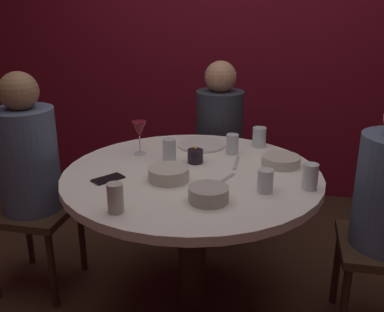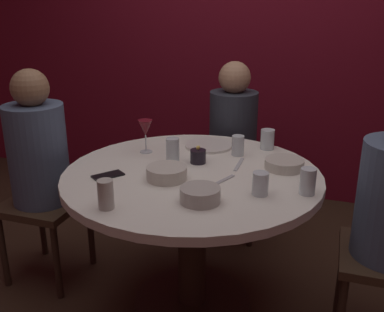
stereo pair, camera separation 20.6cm
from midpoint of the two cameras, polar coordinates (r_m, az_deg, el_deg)
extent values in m
plane|color=#382619|center=(2.46, 2.52, -18.38)|extent=(8.00, 8.00, 0.00)
cube|color=maroon|center=(3.51, 10.30, 15.82)|extent=(6.00, 0.10, 2.60)
cylinder|color=silver|center=(2.10, 2.82, -2.63)|extent=(1.21, 1.21, 0.04)
cylinder|color=#332319|center=(2.26, 2.66, -11.36)|extent=(0.14, 0.14, 0.70)
cylinder|color=#2D2116|center=(2.45, 2.53, -18.10)|extent=(0.60, 0.60, 0.03)
cube|color=#3F2D1E|center=(2.55, -16.25, -5.89)|extent=(0.40, 0.40, 0.04)
cylinder|color=#475670|center=(2.44, -16.88, 0.18)|extent=(0.31, 0.31, 0.53)
sphere|color=#8C6647|center=(2.36, -17.72, 8.29)|extent=(0.19, 0.19, 0.19)
cylinder|color=#332319|center=(2.63, -20.97, -11.37)|extent=(0.04, 0.04, 0.43)
cylinder|color=#332319|center=(2.45, -14.59, -13.09)|extent=(0.04, 0.04, 0.43)
cylinder|color=#332319|center=(2.87, -16.75, -8.25)|extent=(0.04, 0.04, 0.43)
cylinder|color=#332319|center=(2.70, -10.71, -9.53)|extent=(0.04, 0.04, 0.43)
cube|color=#3F2D1E|center=(2.96, 7.11, -1.65)|extent=(0.40, 0.40, 0.04)
cylinder|color=#2D333D|center=(2.87, 7.33, 3.30)|extent=(0.30, 0.30, 0.49)
sphere|color=tan|center=(2.80, 7.63, 9.92)|extent=(0.20, 0.20, 0.20)
cylinder|color=#332319|center=(3.23, 4.59, -4.16)|extent=(0.04, 0.04, 0.43)
cylinder|color=#332319|center=(2.93, 2.97, -6.71)|extent=(0.04, 0.04, 0.43)
cylinder|color=#332319|center=(3.18, 10.57, -4.88)|extent=(0.04, 0.04, 0.43)
cylinder|color=#332319|center=(2.87, 9.58, -7.57)|extent=(0.04, 0.04, 0.43)
cylinder|color=#332319|center=(2.43, 20.94, -14.18)|extent=(0.04, 0.04, 0.43)
cylinder|color=black|center=(2.20, 3.46, -0.09)|extent=(0.08, 0.08, 0.07)
sphere|color=#F9D159|center=(2.18, 3.49, 1.04)|extent=(0.02, 0.02, 0.02)
cylinder|color=silver|center=(2.35, -3.41, 0.50)|extent=(0.06, 0.06, 0.01)
cylinder|color=silver|center=(2.34, -3.43, 1.61)|extent=(0.01, 0.01, 0.09)
cone|color=maroon|center=(2.31, -3.47, 3.62)|extent=(0.08, 0.08, 0.08)
cylinder|color=silver|center=(2.45, 4.58, 1.31)|extent=(0.26, 0.26, 0.01)
cube|color=black|center=(2.06, -7.91, -2.54)|extent=(0.14, 0.15, 0.01)
cylinder|color=beige|center=(2.00, -0.31, -2.23)|extent=(0.18, 0.18, 0.06)
cylinder|color=#B2ADA3|center=(1.78, 4.38, -5.03)|extent=(0.16, 0.16, 0.06)
cylinder|color=beige|center=(2.19, 14.39, -1.05)|extent=(0.19, 0.19, 0.05)
cylinder|color=silver|center=(2.21, 0.17, 0.76)|extent=(0.07, 0.07, 0.12)
cylinder|color=silver|center=(2.32, 8.44, 1.30)|extent=(0.06, 0.06, 0.10)
cylinder|color=silver|center=(1.87, 11.90, -3.55)|extent=(0.07, 0.07, 0.10)
cylinder|color=silver|center=(2.44, 12.04, 2.06)|extent=(0.07, 0.07, 0.11)
cylinder|color=#B2ADA3|center=(1.73, -7.66, -4.97)|extent=(0.06, 0.06, 0.12)
cylinder|color=silver|center=(1.93, 17.61, -3.17)|extent=(0.07, 0.07, 0.11)
cube|color=#B7B7BC|center=(1.99, 6.78, -3.29)|extent=(0.08, 0.17, 0.01)
cube|color=#B7B7BC|center=(2.20, 8.71, -1.11)|extent=(0.02, 0.18, 0.01)
camera|label=1|loc=(0.10, -87.14, 1.02)|focal=41.65mm
camera|label=2|loc=(0.10, 92.86, -1.02)|focal=41.65mm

